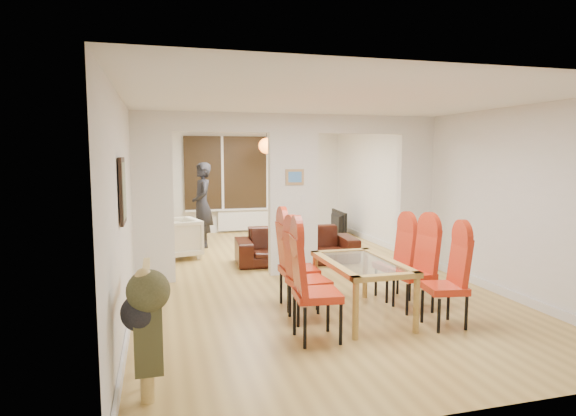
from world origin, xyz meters
name	(u,v)px	position (x,y,z in m)	size (l,w,h in m)	color
floor	(293,273)	(0.00, 0.00, 0.00)	(5.00, 9.00, 0.01)	tan
room_walls	(293,195)	(0.00, 0.00, 1.30)	(5.00, 9.00, 2.60)	silver
divider_wall	(293,195)	(0.00, 0.00, 1.30)	(5.00, 0.18, 2.60)	white
bay_window_blinds	(245,173)	(0.00, 4.44, 1.50)	(3.00, 0.08, 1.80)	black
radiator	(246,220)	(0.00, 4.40, 0.30)	(1.40, 0.08, 0.50)	white
pendant_light	(266,146)	(0.30, 3.30, 2.15)	(0.36, 0.36, 0.36)	orange
stair_newel	(147,315)	(-2.25, -3.20, 0.55)	(0.40, 1.20, 1.10)	tan
wall_poster	(122,191)	(-2.47, -2.40, 1.60)	(0.04, 0.52, 0.67)	gray
pillar_photo	(295,177)	(0.00, -0.10, 1.60)	(0.30, 0.03, 0.25)	#4C8CD8
dining_table	(361,289)	(0.22, -2.25, 0.34)	(0.82, 1.46, 0.68)	#B99244
dining_chair_la	(317,286)	(-0.53, -2.83, 0.58)	(0.47, 0.47, 1.17)	red
dining_chair_lb	(309,275)	(-0.44, -2.23, 0.55)	(0.44, 0.44, 1.11)	red
dining_chair_lc	(299,263)	(-0.41, -1.71, 0.57)	(0.46, 0.46, 1.14)	red
dining_chair_ra	(445,281)	(1.00, -2.83, 0.53)	(0.43, 0.43, 1.07)	red
dining_chair_rb	(414,268)	(0.96, -2.20, 0.54)	(0.43, 0.43, 1.08)	red
dining_chair_rc	(393,261)	(0.94, -1.70, 0.52)	(0.42, 0.42, 1.04)	red
sofa	(296,245)	(0.28, 0.75, 0.32)	(2.18, 0.85, 0.64)	black
armchair	(176,238)	(-1.83, 1.68, 0.38)	(0.84, 0.81, 0.76)	#F2EBCD
person	(202,205)	(-1.23, 2.69, 0.89)	(0.43, 0.65, 1.79)	black
television	(335,223)	(1.96, 3.24, 0.30)	(0.14, 1.05, 0.61)	black
coffee_table	(282,240)	(0.45, 2.50, 0.10)	(0.91, 0.45, 0.21)	#362412
bottle	(285,230)	(0.50, 2.43, 0.34)	(0.06, 0.06, 0.25)	#143F19
bowl	(284,234)	(0.50, 2.45, 0.23)	(0.20, 0.20, 0.05)	#362412
shoes	(298,276)	(-0.02, -0.38, 0.05)	(0.22, 0.23, 0.09)	black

